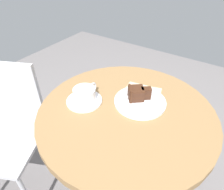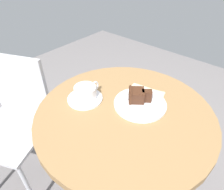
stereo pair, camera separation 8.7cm
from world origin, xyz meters
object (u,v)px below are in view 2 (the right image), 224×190
Objects in this scene: coffee_cup at (86,92)px; cake_plate at (140,104)px; cafe_chair at (16,115)px; cake_slice at (138,96)px; napkin at (143,97)px; saucer at (85,98)px; teaspoon at (74,99)px; fork at (133,94)px.

coffee_cup reaches higher than cake_plate.
cafe_chair is (-0.31, 0.64, -0.24)m from cake_plate.
cake_slice reaches higher than napkin.
saucer is 1.19× the size of coffee_cup.
cake_plate reaches higher than napkin.
coffee_cup is at bearing 119.83° from cake_plate.
cake_slice is (0.01, 0.02, 0.03)m from cake_plate.
coffee_cup is 0.27m from napkin.
napkin is at bearing -126.12° from teaspoon.
cafe_chair is at bearing 116.72° from fork.
saucer is 1.55× the size of cake_slice.
coffee_cup reaches higher than napkin.
fork is at bearing -45.19° from coffee_cup.
cafe_chair reaches higher than coffee_cup.
saucer is 0.22m from fork.
fork is 0.67× the size of napkin.
teaspoon is at bearing 133.46° from fork.
cake_slice is 0.75m from cafe_chair.
cake_plate reaches higher than saucer.
saucer is at bearing 124.70° from cake_slice.
cake_slice is at bearing -175.72° from napkin.
teaspoon is 0.30m from cake_plate.
teaspoon is (-0.05, 0.03, -0.03)m from coffee_cup.
cake_slice is 0.12× the size of cafe_chair.
cafe_chair is (-0.32, 0.62, -0.27)m from cake_slice.
teaspoon is at bearing 127.74° from cake_slice.
saucer is 0.03m from coffee_cup.
cake_slice is at bearing -57.01° from coffee_cup.
cake_slice is 0.06m from napkin.
cafe_chair reaches higher than saucer.
cake_slice is at bearing -133.66° from teaspoon.
cake_slice reaches higher than teaspoon.
cake_slice is 0.73× the size of fork.
saucer is at bearing -118.75° from teaspoon.
cake_plate is at bearing -120.73° from fork.
teaspoon is 0.29m from cake_slice.
teaspoon is at bearing 147.95° from coffee_cup.
coffee_cup reaches higher than fork.
fork is 0.71m from cafe_chair.
saucer is 1.13× the size of fork.
fork reaches higher than saucer.
teaspoon is at bearing 124.98° from cake_plate.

